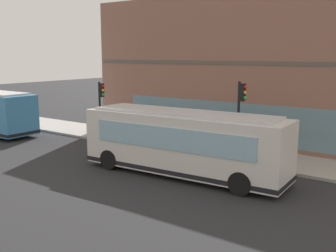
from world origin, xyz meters
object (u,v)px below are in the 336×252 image
pedestrian_near_hydrant (229,133)px  pedestrian_walking_along_curb (133,127)px  pedestrian_near_building_entrance (225,137)px  traffic_light_near_corner (241,106)px  traffic_light_down_block (101,99)px  city_bus_nearside (183,143)px

pedestrian_near_hydrant → pedestrian_walking_along_curb: 6.10m
pedestrian_near_hydrant → pedestrian_walking_along_curb: pedestrian_walking_along_curb is taller
pedestrian_near_building_entrance → traffic_light_near_corner: bearing=-114.3°
traffic_light_down_block → pedestrian_near_hydrant: traffic_light_down_block is taller
city_bus_nearside → pedestrian_walking_along_curb: bearing=59.6°
traffic_light_near_corner → pedestrian_walking_along_curb: 7.71m
pedestrian_walking_along_curb → traffic_light_down_block: bearing=91.1°
traffic_light_near_corner → pedestrian_near_hydrant: bearing=37.9°
pedestrian_near_hydrant → traffic_light_near_corner: bearing=-142.1°
traffic_light_near_corner → pedestrian_walking_along_curb: traffic_light_near_corner is taller
pedestrian_near_building_entrance → city_bus_nearside: bearing=179.2°
traffic_light_down_block → pedestrian_walking_along_curb: 3.24m
pedestrian_walking_along_curb → traffic_light_near_corner: bearing=-90.8°
traffic_light_down_block → pedestrian_near_building_entrance: traffic_light_down_block is taller
city_bus_nearside → pedestrian_walking_along_curb: size_ratio=6.14×
pedestrian_near_hydrant → pedestrian_walking_along_curb: size_ratio=0.97×
pedestrian_near_hydrant → pedestrian_near_building_entrance: pedestrian_near_building_entrance is taller
pedestrian_near_hydrant → pedestrian_walking_along_curb: bearing=110.7°
pedestrian_near_hydrant → pedestrian_walking_along_curb: (-2.15, 5.70, 0.04)m
traffic_light_near_corner → pedestrian_walking_along_curb: size_ratio=2.51×
traffic_light_down_block → pedestrian_near_building_entrance: bearing=-87.0°
city_bus_nearside → traffic_light_down_block: bearing=68.2°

